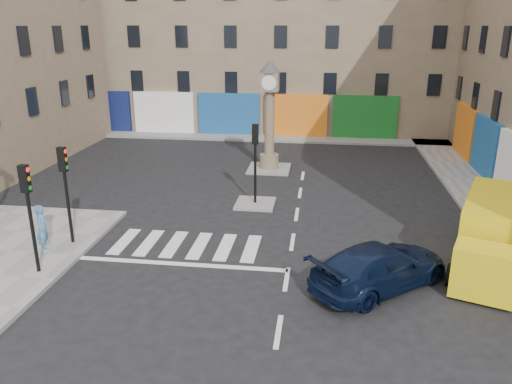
% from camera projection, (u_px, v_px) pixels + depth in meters
% --- Properties ---
extents(ground, '(120.00, 120.00, 0.00)m').
position_uv_depth(ground, '(284.00, 295.00, 15.59)').
color(ground, black).
rests_on(ground, ground).
extents(sidewalk_right, '(2.60, 30.00, 0.15)m').
position_uv_depth(sidewalk_right, '(482.00, 199.00, 23.87)').
color(sidewalk_right, gray).
rests_on(sidewalk_right, ground).
extents(sidewalk_far, '(32.00, 2.40, 0.15)m').
position_uv_depth(sidewalk_far, '(254.00, 137.00, 36.92)').
color(sidewalk_far, gray).
rests_on(sidewalk_far, ground).
extents(island_near, '(1.80, 1.80, 0.12)m').
position_uv_depth(island_near, '(255.00, 204.00, 23.34)').
color(island_near, gray).
rests_on(island_near, ground).
extents(island_far, '(2.40, 2.40, 0.12)m').
position_uv_depth(island_far, '(269.00, 169.00, 28.97)').
color(island_far, gray).
rests_on(island_far, ground).
extents(building_far, '(32.00, 10.00, 17.00)m').
position_uv_depth(building_far, '(264.00, 18.00, 39.68)').
color(building_far, '#8B785D').
rests_on(building_far, ground).
extents(traffic_light_left_near, '(0.28, 0.22, 3.70)m').
position_uv_depth(traffic_light_left_near, '(28.00, 202.00, 15.99)').
color(traffic_light_left_near, black).
rests_on(traffic_light_left_near, sidewalk_left).
extents(traffic_light_left_far, '(0.28, 0.22, 3.70)m').
position_uv_depth(traffic_light_left_far, '(65.00, 180.00, 18.24)').
color(traffic_light_left_far, black).
rests_on(traffic_light_left_far, sidewalk_left).
extents(traffic_light_island, '(0.28, 0.22, 3.70)m').
position_uv_depth(traffic_light_island, '(255.00, 151.00, 22.53)').
color(traffic_light_island, black).
rests_on(traffic_light_island, island_near).
extents(clock_pillar, '(1.20, 1.20, 6.10)m').
position_uv_depth(clock_pillar, '(270.00, 109.00, 27.86)').
color(clock_pillar, '#877258').
rests_on(clock_pillar, island_far).
extents(navy_sedan, '(5.08, 4.78, 1.44)m').
position_uv_depth(navy_sedan, '(380.00, 266.00, 15.84)').
color(navy_sedan, black).
rests_on(navy_sedan, ground).
extents(yellow_van, '(3.91, 6.50, 2.27)m').
position_uv_depth(yellow_van, '(492.00, 233.00, 17.37)').
color(yellow_van, yellow).
rests_on(yellow_van, ground).
extents(pedestrian_blue, '(0.57, 0.73, 1.76)m').
position_uv_depth(pedestrian_blue, '(43.00, 228.00, 18.05)').
color(pedestrian_blue, '#5791C7').
rests_on(pedestrian_blue, sidewalk_left).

